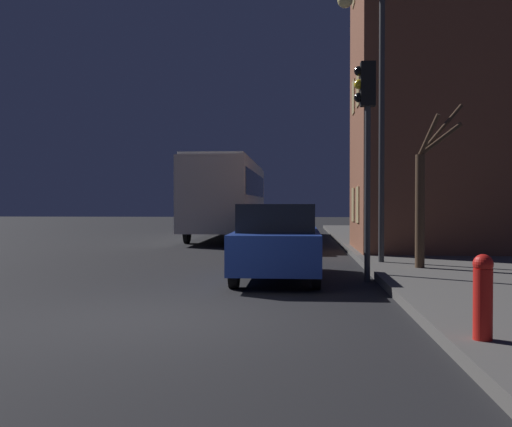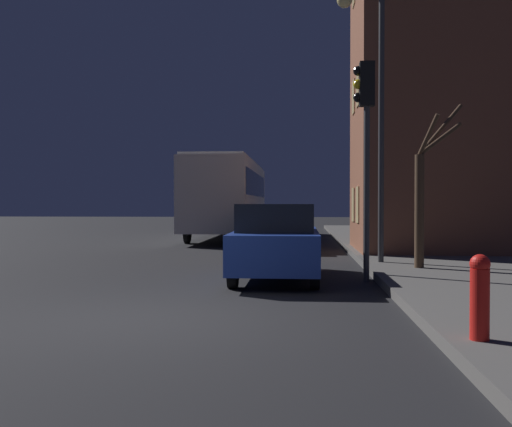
# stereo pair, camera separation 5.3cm
# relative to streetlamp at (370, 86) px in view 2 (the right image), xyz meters

# --- Properties ---
(ground_plane) EXTENTS (120.00, 120.00, 0.00)m
(ground_plane) POSITION_rel_streetlamp_xyz_m (-3.64, -6.37, -4.48)
(ground_plane) COLOR black
(brick_building) EXTENTS (4.38, 4.55, 9.34)m
(brick_building) POSITION_rel_streetlamp_xyz_m (2.11, 3.93, 0.37)
(brick_building) COLOR brown
(brick_building) RESTS_ON sidewalk
(streetlamp) EXTENTS (1.16, 0.38, 6.62)m
(streetlamp) POSITION_rel_streetlamp_xyz_m (0.00, 0.00, 0.00)
(streetlamp) COLOR #38383A
(streetlamp) RESTS_ON sidewalk
(traffic_light) EXTENTS (0.43, 0.24, 4.49)m
(traffic_light) POSITION_rel_streetlamp_xyz_m (-0.38, -2.38, -1.26)
(traffic_light) COLOR #38383A
(traffic_light) RESTS_ON ground
(bare_tree) EXTENTS (1.22, 1.09, 3.75)m
(bare_tree) POSITION_rel_streetlamp_xyz_m (1.05, -1.18, -2.65)
(bare_tree) COLOR #473323
(bare_tree) RESTS_ON sidewalk
(bus) EXTENTS (2.61, 11.46, 3.53)m
(bus) POSITION_rel_streetlamp_xyz_m (-5.02, 12.08, -2.38)
(bus) COLOR beige
(bus) RESTS_ON ground
(car_near_lane) EXTENTS (1.72, 4.18, 1.60)m
(car_near_lane) POSITION_rel_streetlamp_xyz_m (-2.20, -2.19, -3.67)
(car_near_lane) COLOR navy
(car_near_lane) RESTS_ON ground
(car_mid_lane) EXTENTS (1.81, 4.11, 1.54)m
(car_mid_lane) POSITION_rel_streetlamp_xyz_m (-2.63, 5.68, -3.66)
(car_mid_lane) COLOR black
(car_mid_lane) RESTS_ON ground
(fire_hydrant) EXTENTS (0.21, 0.21, 0.91)m
(fire_hydrant) POSITION_rel_streetlamp_xyz_m (0.19, -8.04, -3.84)
(fire_hydrant) COLOR red
(fire_hydrant) RESTS_ON sidewalk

